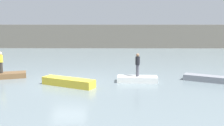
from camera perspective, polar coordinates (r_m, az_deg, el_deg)
ground_plane at (r=19.30m, az=-9.33°, el=-4.19°), size 120.00×120.00×0.00m
embankment_wall at (r=43.51m, az=-3.83°, el=5.70°), size 80.00×1.20×3.75m
rowboat_brown at (r=22.20m, az=-22.45°, el=-2.51°), size 3.76×2.25×0.40m
rowboat_yellow at (r=18.34m, az=-9.30°, el=-4.04°), size 3.83×2.51×0.53m
rowboat_white at (r=19.37m, az=5.42°, el=-3.44°), size 2.94×1.26×0.41m
rowboat_grey at (r=20.61m, az=20.34°, el=-3.18°), size 3.80×2.56×0.43m
person_yellow_shirt at (r=22.02m, az=-22.63°, el=0.36°), size 0.32×0.32×1.64m
person_dark_shirt at (r=19.16m, az=5.47°, el=-0.14°), size 0.32×0.32×1.66m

